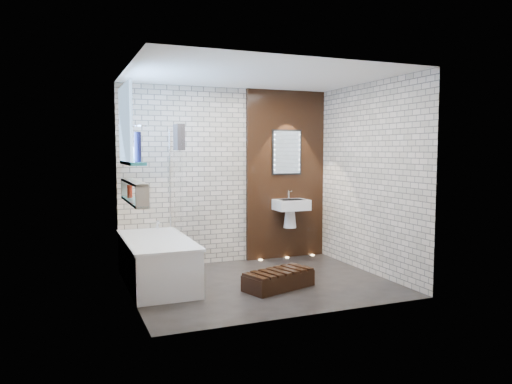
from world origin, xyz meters
name	(u,v)px	position (x,y,z in m)	size (l,w,h in m)	color
ground	(260,283)	(0.00, 0.00, 0.00)	(3.20, 3.20, 0.00)	black
room_shell	(260,181)	(0.00, 0.00, 1.30)	(3.24, 3.20, 2.60)	tan
walnut_panel	(286,175)	(0.95, 1.27, 1.30)	(1.30, 0.06, 2.60)	black
clerestory_window	(127,132)	(-1.57, 0.35, 1.90)	(0.18, 1.00, 0.94)	#7FADE0
display_niche	(134,192)	(-1.53, 0.15, 1.20)	(0.14, 1.30, 0.26)	teal
bathtub	(157,261)	(-1.22, 0.45, 0.29)	(0.79, 1.74, 0.70)	white
bath_screen	(176,180)	(-0.87, 0.89, 1.28)	(0.01, 0.78, 1.40)	white
towel	(179,137)	(-0.87, 0.67, 1.85)	(0.10, 0.26, 0.34)	#2A2422
shower_head	(142,126)	(-1.30, 0.95, 2.00)	(0.18, 0.18, 0.02)	silver
washbasin	(291,209)	(0.95, 1.07, 0.79)	(0.50, 0.36, 0.58)	white
led_mirror	(287,152)	(0.95, 1.23, 1.65)	(0.50, 0.02, 0.70)	black
walnut_step	(278,281)	(0.12, -0.30, 0.10)	(0.87, 0.39, 0.19)	black
niche_bottles	(132,194)	(-1.53, 0.27, 1.17)	(0.06, 0.74, 0.16)	#A86619
sill_vases	(134,152)	(-1.50, 0.26, 1.66)	(0.18, 0.52, 0.34)	#121433
floor_uplights	(287,257)	(0.95, 1.20, 0.01)	(0.96, 0.06, 0.01)	#FFD899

